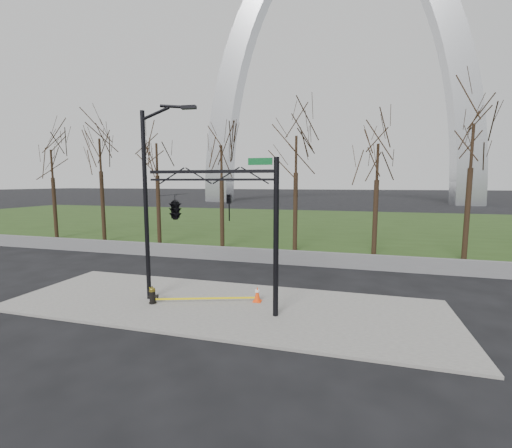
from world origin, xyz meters
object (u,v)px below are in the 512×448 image
(street_light, at_px, (150,192))
(traffic_cone, at_px, (257,294))
(fire_hydrant, at_px, (153,295))
(traffic_signal_mast, at_px, (193,207))

(street_light, bearing_deg, traffic_cone, 5.64)
(fire_hydrant, relative_size, street_light, 0.09)
(fire_hydrant, distance_m, street_light, 4.30)
(fire_hydrant, relative_size, traffic_signal_mast, 0.12)
(street_light, bearing_deg, traffic_signal_mast, -19.70)
(traffic_signal_mast, bearing_deg, fire_hydrant, 176.32)
(traffic_cone, height_order, traffic_signal_mast, traffic_signal_mast)
(fire_hydrant, xyz_separation_m, traffic_cone, (4.12, 1.38, -0.00))
(traffic_signal_mast, bearing_deg, traffic_cone, 30.79)
(fire_hydrant, height_order, traffic_signal_mast, traffic_signal_mast)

